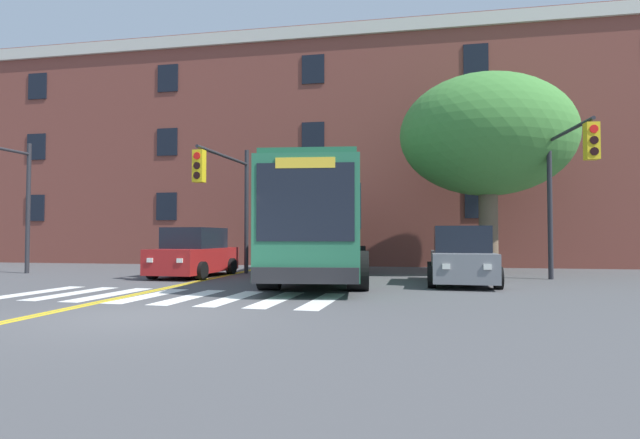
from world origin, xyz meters
The scene contains 12 objects.
ground_plane centered at (0.00, 0.00, 0.00)m, with size 120.00×120.00×0.00m, color #4C4C4F.
crosswalk centered at (-0.73, 2.76, 0.00)m, with size 8.03×3.30×0.01m.
lane_line_yellow_inner centered at (-1.80, 16.76, 0.00)m, with size 0.12×36.00×0.01m, color gold.
lane_line_yellow_outer centered at (-1.64, 16.76, 0.00)m, with size 0.12×36.00×0.01m, color gold.
city_bus centered at (2.00, 8.01, 1.84)m, with size 3.69×11.00×3.45m.
car_red_near_lane centered at (-2.65, 8.32, 0.79)m, with size 2.07×4.10×1.72m.
car_grey_far_lane centered at (6.32, 7.09, 0.79)m, with size 2.04×4.05×1.71m.
car_silver_behind_bus centered at (0.53, 17.09, 0.80)m, with size 2.18×4.40×1.75m.
traffic_light_near_corner centered at (9.51, 7.94, 3.34)m, with size 0.54×3.37×4.92m.
traffic_light_overhead centered at (-1.43, 8.25, 3.14)m, with size 0.48×4.11×4.72m.
street_tree_curbside_large centered at (7.72, 11.33, 5.19)m, with size 8.28×7.83×7.49m.
building_facade centered at (0.25, 20.05, 5.86)m, with size 37.83×9.87×11.71m.
Camera 1 is at (4.89, -8.18, 1.42)m, focal length 28.00 mm.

